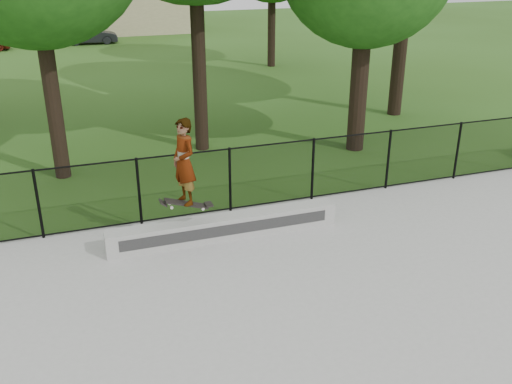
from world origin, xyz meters
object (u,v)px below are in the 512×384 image
car_b (91,35)px  skater_airborne (184,164)px  car_c (102,27)px  grind_ledge (225,227)px

car_b → skater_airborne: bearing=-178.2°
skater_airborne → car_b: bearing=89.5°
car_c → skater_airborne: bearing=162.6°
car_c → skater_airborne: (-1.19, -31.32, 1.26)m
grind_ledge → car_c: bearing=89.3°
car_c → grind_ledge: bearing=164.0°
grind_ledge → car_b: bearing=91.2°
grind_ledge → skater_airborne: size_ratio=2.58×
grind_ledge → car_c: car_c is taller
car_b → car_c: 3.43m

